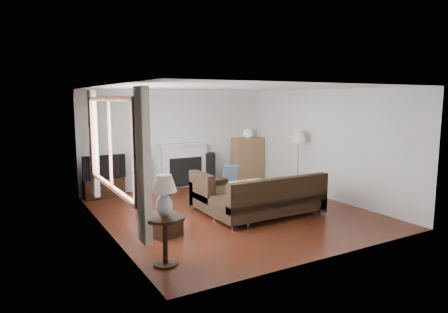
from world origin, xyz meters
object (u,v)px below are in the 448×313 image
sectional_sofa (269,198)px  side_table (165,241)px  floor_lamp (298,162)px  tv_stand (104,188)px  coffee_table (246,192)px  bookshelf (248,159)px

sectional_sofa → side_table: bearing=-156.8°
floor_lamp → sectional_sofa: bearing=-144.4°
floor_lamp → tv_stand: bearing=155.3°
floor_lamp → coffee_table: bearing=-179.7°
sectional_sofa → floor_lamp: 2.24m
sectional_sofa → coffee_table: (0.29, 1.28, -0.17)m
floor_lamp → side_table: 5.00m
sectional_sofa → side_table: 2.80m
coffee_table → floor_lamp: (1.51, 0.01, 0.56)m
coffee_table → floor_lamp: bearing=3.0°
side_table → floor_lamp: bearing=28.7°
tv_stand → sectional_sofa: 4.01m
sectional_sofa → floor_lamp: size_ratio=1.56×
sectional_sofa → coffee_table: sectional_sofa is taller
tv_stand → coffee_table: size_ratio=0.81×
bookshelf → sectional_sofa: bookshelf is taller
tv_stand → sectional_sofa: (2.39, -3.22, 0.17)m
sectional_sofa → floor_lamp: (1.80, 1.29, 0.38)m
bookshelf → coffee_table: 2.39m
bookshelf → floor_lamp: 1.96m
sectional_sofa → coffee_table: size_ratio=2.18×
side_table → bookshelf: bearing=46.0°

